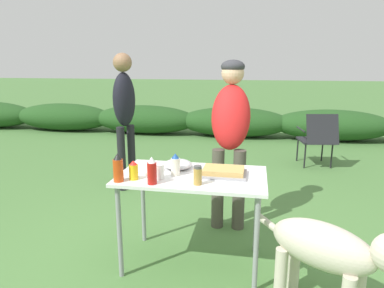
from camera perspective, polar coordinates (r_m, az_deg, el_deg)
The scene contains 16 objects.
ground_plane at distance 2.90m, azimuth 0.06°, elevation -19.11°, with size 60.00×60.00×0.00m, color #4C7A3D.
shrub_hedge at distance 7.43m, azimuth 6.97°, elevation 3.66°, with size 14.40×0.90×0.63m.
folding_table at distance 2.61m, azimuth 0.06°, elevation -6.72°, with size 1.10×0.64×0.74m.
food_tray at distance 2.57m, azimuth 5.29°, elevation -4.65°, with size 0.34×0.24×0.06m.
plate_stack at distance 2.68m, azimuth -7.05°, elevation -4.30°, with size 0.20×0.20×0.02m, color white.
mixing_bowl at distance 2.72m, azimuth -2.40°, elevation -3.39°, with size 0.23×0.23×0.07m, color silver.
paper_cup_stack at distance 2.49m, azimuth -5.61°, elevation -4.57°, with size 0.08×0.08×0.11m, color white.
mayo_bottle at distance 2.55m, azimuth -2.78°, elevation -3.51°, with size 0.07×0.07×0.17m.
spice_jar at distance 2.36m, azimuth 0.96°, elevation -5.25°, with size 0.06×0.06×0.14m.
mustard_bottle at distance 2.50m, azimuth -9.72°, elevation -4.36°, with size 0.07×0.07×0.14m.
hot_sauce_bottle at distance 2.46m, azimuth -12.21°, elevation -3.94°, with size 0.07×0.07×0.21m.
ketchup_bottle at distance 2.38m, azimuth -6.69°, elevation -4.49°, with size 0.07×0.07×0.20m.
standing_person_in_red_jacket at distance 3.24m, azimuth 6.45°, elevation 3.20°, with size 0.37×0.48×1.59m.
standing_person_in_olive_jacket at distance 4.24m, azimuth -11.20°, elevation 6.08°, with size 0.33×0.37×1.67m.
dog at distance 2.32m, azimuth 22.24°, elevation -16.28°, with size 0.91×0.64×0.68m.
camp_chair_green_behind_table at distance 5.51m, azimuth 20.23°, elevation 1.14°, with size 0.56×0.66×0.83m.
Camera 1 is at (0.44, -2.41, 1.56)m, focal length 32.00 mm.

